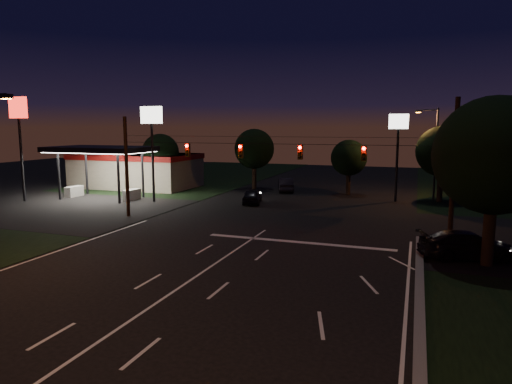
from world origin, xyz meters
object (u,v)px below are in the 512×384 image
at_px(utility_pole_right, 449,241).
at_px(car_oncoming_a, 252,196).
at_px(car_cross, 468,245).
at_px(car_oncoming_b, 286,185).
at_px(tree_right_near, 494,157).

bearing_deg(utility_pole_right, car_oncoming_a, 150.92).
bearing_deg(car_oncoming_a, utility_pole_right, 136.78).
bearing_deg(car_cross, car_oncoming_a, 35.56).
distance_m(utility_pole_right, car_oncoming_b, 24.34).
xyz_separation_m(utility_pole_right, car_oncoming_b, (-16.01, 18.32, 0.73)).
relative_size(utility_pole_right, tree_right_near, 1.03).
height_order(utility_pole_right, car_oncoming_a, utility_pole_right).
distance_m(car_oncoming_a, car_cross, 21.89).
relative_size(utility_pole_right, car_oncoming_b, 2.02).
height_order(tree_right_near, car_oncoming_b, tree_right_near).
xyz_separation_m(tree_right_near, car_oncoming_b, (-17.53, 23.16, -4.94)).
height_order(car_oncoming_a, car_oncoming_b, car_oncoming_b).
bearing_deg(car_oncoming_b, car_oncoming_a, 66.10).
bearing_deg(car_oncoming_b, utility_pole_right, 111.91).
distance_m(car_oncoming_a, car_oncoming_b, 9.04).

